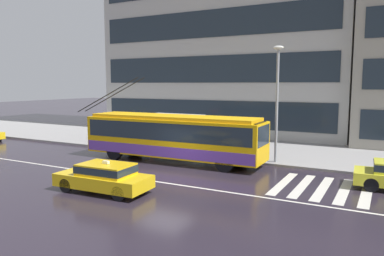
{
  "coord_description": "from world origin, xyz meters",
  "views": [
    {
      "loc": [
        10.08,
        -15.84,
        4.7
      ],
      "look_at": [
        -0.05,
        3.06,
        2.15
      ],
      "focal_mm": 34.75,
      "sensor_mm": 36.0,
      "label": 1
    }
  ],
  "objects_px": {
    "trolleybus": "(173,136)",
    "taxi_oncoming_near": "(104,176)",
    "bus_shelter": "(177,123)",
    "pedestrian_walking_past": "(150,122)",
    "street_lamp": "(277,94)",
    "pedestrian_at_shelter": "(166,124)",
    "pedestrian_approaching_curb": "(214,137)"
  },
  "relations": [
    {
      "from": "trolleybus",
      "to": "pedestrian_at_shelter",
      "type": "height_order",
      "value": "trolleybus"
    },
    {
      "from": "trolleybus",
      "to": "pedestrian_approaching_curb",
      "type": "relative_size",
      "value": 7.42
    },
    {
      "from": "pedestrian_approaching_curb",
      "to": "pedestrian_walking_past",
      "type": "xyz_separation_m",
      "value": [
        -6.03,
        1.25,
        0.64
      ]
    },
    {
      "from": "pedestrian_at_shelter",
      "to": "taxi_oncoming_near",
      "type": "bearing_deg",
      "value": -70.82
    },
    {
      "from": "bus_shelter",
      "to": "pedestrian_walking_past",
      "type": "relative_size",
      "value": 1.97
    },
    {
      "from": "bus_shelter",
      "to": "pedestrian_approaching_curb",
      "type": "height_order",
      "value": "bus_shelter"
    },
    {
      "from": "bus_shelter",
      "to": "pedestrian_walking_past",
      "type": "height_order",
      "value": "bus_shelter"
    },
    {
      "from": "pedestrian_walking_past",
      "to": "street_lamp",
      "type": "distance_m",
      "value": 10.94
    },
    {
      "from": "taxi_oncoming_near",
      "to": "pedestrian_at_shelter",
      "type": "xyz_separation_m",
      "value": [
        -3.88,
        11.16,
        1.04
      ]
    },
    {
      "from": "trolleybus",
      "to": "street_lamp",
      "type": "relative_size",
      "value": 1.92
    },
    {
      "from": "trolleybus",
      "to": "pedestrian_walking_past",
      "type": "relative_size",
      "value": 6.35
    },
    {
      "from": "street_lamp",
      "to": "pedestrian_at_shelter",
      "type": "bearing_deg",
      "value": 166.87
    },
    {
      "from": "trolleybus",
      "to": "taxi_oncoming_near",
      "type": "xyz_separation_m",
      "value": [
        0.65,
        -6.89,
        -0.86
      ]
    },
    {
      "from": "street_lamp",
      "to": "trolleybus",
      "type": "bearing_deg",
      "value": -158.92
    },
    {
      "from": "pedestrian_walking_past",
      "to": "street_lamp",
      "type": "relative_size",
      "value": 0.3
    },
    {
      "from": "bus_shelter",
      "to": "pedestrian_at_shelter",
      "type": "distance_m",
      "value": 1.38
    },
    {
      "from": "bus_shelter",
      "to": "street_lamp",
      "type": "bearing_deg",
      "value": -11.94
    },
    {
      "from": "taxi_oncoming_near",
      "to": "pedestrian_walking_past",
      "type": "distance_m",
      "value": 12.6
    },
    {
      "from": "taxi_oncoming_near",
      "to": "pedestrian_walking_past",
      "type": "xyz_separation_m",
      "value": [
        -5.42,
        11.32,
        1.11
      ]
    },
    {
      "from": "pedestrian_approaching_curb",
      "to": "street_lamp",
      "type": "height_order",
      "value": "street_lamp"
    },
    {
      "from": "taxi_oncoming_near",
      "to": "bus_shelter",
      "type": "distance_m",
      "value": 11.07
    },
    {
      "from": "trolleybus",
      "to": "pedestrian_approaching_curb",
      "type": "height_order",
      "value": "trolleybus"
    },
    {
      "from": "pedestrian_at_shelter",
      "to": "pedestrian_approaching_curb",
      "type": "xyz_separation_m",
      "value": [
        4.5,
        -1.08,
        -0.57
      ]
    },
    {
      "from": "trolleybus",
      "to": "taxi_oncoming_near",
      "type": "height_order",
      "value": "trolleybus"
    },
    {
      "from": "bus_shelter",
      "to": "pedestrian_approaching_curb",
      "type": "bearing_deg",
      "value": -10.9
    },
    {
      "from": "pedestrian_approaching_curb",
      "to": "street_lamp",
      "type": "xyz_separation_m",
      "value": [
        4.43,
        -1.0,
        2.94
      ]
    },
    {
      "from": "trolleybus",
      "to": "taxi_oncoming_near",
      "type": "relative_size",
      "value": 2.99
    },
    {
      "from": "trolleybus",
      "to": "taxi_oncoming_near",
      "type": "distance_m",
      "value": 6.97
    },
    {
      "from": "trolleybus",
      "to": "bus_shelter",
      "type": "bearing_deg",
      "value": 117.07
    },
    {
      "from": "trolleybus",
      "to": "pedestrian_at_shelter",
      "type": "relative_size",
      "value": 6.59
    },
    {
      "from": "taxi_oncoming_near",
      "to": "bus_shelter",
      "type": "xyz_separation_m",
      "value": [
        -2.6,
        10.69,
        1.22
      ]
    },
    {
      "from": "taxi_oncoming_near",
      "to": "pedestrian_at_shelter",
      "type": "bearing_deg",
      "value": 109.18
    }
  ]
}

